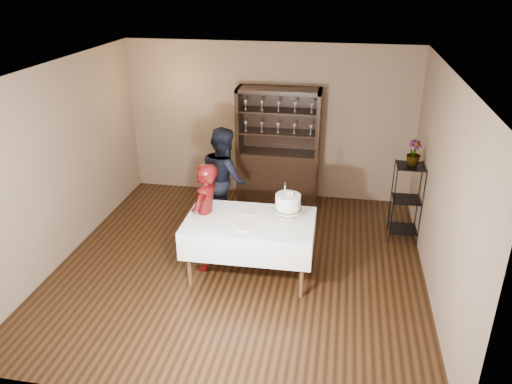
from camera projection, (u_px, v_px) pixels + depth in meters
The scene contains 14 objects.
floor at pixel (241, 265), 6.98m from camera, with size 5.00×5.00×0.00m, color black.
ceiling at pixel (238, 70), 5.87m from camera, with size 5.00×5.00×0.00m, color silver.
back_wall at pixel (269, 122), 8.67m from camera, with size 5.00×0.02×2.70m, color #77634C.
wall_left at pixel (61, 163), 6.83m from camera, with size 0.02×5.00×2.70m, color #77634C.
wall_right at pixel (442, 190), 6.02m from camera, with size 0.02×5.00×2.70m, color #77634C.
china_hutch at pixel (278, 164), 8.70m from camera, with size 1.40×0.48×2.00m.
plant_etagere at pixel (406, 199), 7.42m from camera, with size 0.42×0.42×1.20m.
cake_table at pixel (250, 233), 6.50m from camera, with size 1.68×1.05×0.83m.
woman at pixel (206, 217), 6.66m from camera, with size 0.55×0.36×1.51m, color #3E050A.
man at pixel (224, 179), 7.69m from camera, with size 0.80×0.62×1.64m, color black.
cake at pixel (288, 203), 6.40m from camera, with size 0.40×0.40×0.50m.
plate_near at pixel (243, 228), 6.19m from camera, with size 0.18×0.18×0.01m, color silver.
plate_far at pixel (249, 213), 6.59m from camera, with size 0.19×0.19×0.01m, color silver.
potted_plant at pixel (414, 153), 7.15m from camera, with size 0.21×0.21×0.37m, color #426932.
Camera 1 is at (1.27, -5.81, 3.80)m, focal length 35.00 mm.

